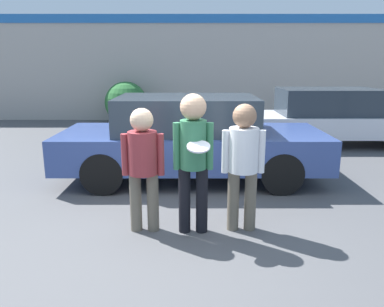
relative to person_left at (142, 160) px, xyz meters
The scene contains 8 objects.
ground_plane 1.02m from the person_left, ahead, with size 56.00×56.00×0.00m, color #4C4C4F.
storefront_building 9.56m from the person_left, 87.73° to the left, with size 24.00×0.22×3.75m.
person_left is the anchor object (origin of this frame).
person_middle_with_frisbee 0.64m from the person_left, ahead, with size 0.50×0.54×1.77m.
person_right 1.25m from the person_left, ahead, with size 0.54×0.37×1.64m.
parked_car_near 2.30m from the person_left, 75.19° to the left, with size 4.75×1.92×1.53m.
parked_car_far 6.71m from the person_left, 51.16° to the left, with size 4.76×1.79×1.46m.
shrub 8.75m from the person_left, 101.15° to the left, with size 1.46×1.46×1.46m.
Camera 1 is at (0.24, -4.44, 2.14)m, focal length 35.00 mm.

